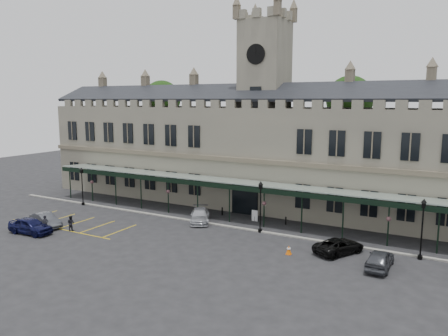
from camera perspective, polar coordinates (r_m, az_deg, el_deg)
The scene contains 22 objects.
ground at distance 41.05m, azimuth -4.12°, elevation -9.45°, with size 140.00×140.00×0.00m, color black.
station_building at distance 53.38m, azimuth 5.16°, elevation 1.94°, with size 60.00×10.36×17.30m.
clock_tower at distance 53.07m, azimuth 5.30°, elevation 9.09°, with size 5.60×5.60×24.80m.
canopy at distance 46.59m, azimuth 0.87°, elevation -4.13°, with size 50.00×4.10×4.30m.
kerb at distance 45.52m, azimuth -0.31°, elevation -7.49°, with size 60.00×0.40×0.12m, color gray.
parking_markings at distance 48.82m, azimuth -19.13°, elevation -6.93°, with size 16.00×6.00×0.01m, color gold, non-canonical shape.
tree_behind_left at distance 72.08m, azimuth -8.11°, elevation 8.75°, with size 6.00×6.00×16.00m.
tree_behind_mid at distance 59.11m, azimuth 16.09°, elevation 8.47°, with size 6.00×6.00×16.00m.
lamp_post_left at distance 56.48m, azimuth -18.05°, elevation -1.85°, with size 0.45×0.45×4.71m.
lamp_post_mid at distance 42.78m, azimuth 4.78°, elevation -4.47°, with size 0.48×0.48×5.12m.
lamp_post_right at distance 38.99m, azimuth 24.49°, elevation -6.63°, with size 0.48×0.48×5.08m.
traffic_cone at distance 37.83m, azimuth 8.45°, elevation -10.54°, with size 0.49×0.49×0.78m.
sign_board at distance 47.22m, azimuth 4.03°, elevation -6.24°, with size 0.70×0.07×1.21m.
bollard_left at distance 49.54m, azimuth -0.24°, elevation -5.66°, with size 0.16×0.16×0.90m, color black.
bollard_right at distance 46.31m, azimuth 8.07°, elevation -6.84°, with size 0.15×0.15×0.83m, color black.
car_left_a at distance 46.75m, azimuth -23.96°, elevation -6.91°, with size 1.87×4.65×1.58m, color #0B0D33.
car_left_b at distance 48.61m, azimuth -22.25°, elevation -6.31°, with size 1.51×4.32×1.42m, color #3C3E44.
car_taxi at distance 46.84m, azimuth -3.17°, elevation -6.22°, with size 1.95×4.79×1.39m, color #A8AAB0.
car_van at distance 38.84m, azimuth 14.79°, elevation -9.81°, with size 2.15×4.67×1.30m, color black.
car_right_a at distance 36.45m, azimuth 19.66°, elevation -11.16°, with size 1.73×4.29×1.46m, color #3C3E44.
person_a at distance 46.43m, azimuth -22.31°, elevation -6.80°, with size 0.64×0.42×1.76m, color black.
person_b at distance 46.27m, azimuth -19.38°, elevation -6.82°, with size 0.75×0.59×1.55m, color black.
Camera 1 is at (21.36, -32.58, 12.93)m, focal length 35.00 mm.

